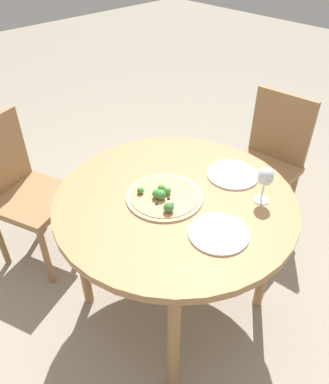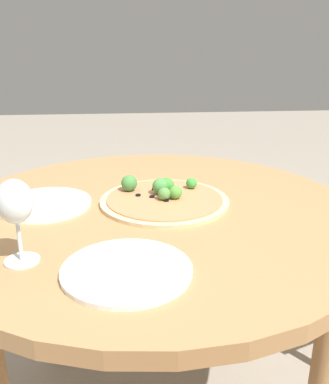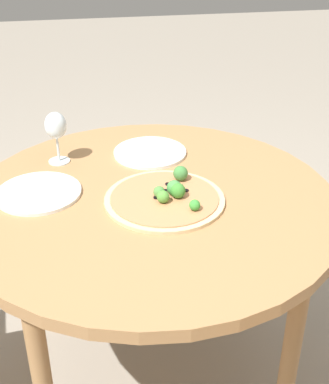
% 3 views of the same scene
% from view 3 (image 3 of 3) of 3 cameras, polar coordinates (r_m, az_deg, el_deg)
% --- Properties ---
extents(ground_plane, '(12.00, 12.00, 0.00)m').
position_cam_3_polar(ground_plane, '(2.00, -1.18, -19.22)').
color(ground_plane, gray).
extents(dining_table, '(1.07, 1.07, 0.74)m').
position_cam_3_polar(dining_table, '(1.56, -1.43, -2.83)').
color(dining_table, '#A87A4C').
rests_on(dining_table, ground_plane).
extents(pizza, '(0.34, 0.34, 0.06)m').
position_cam_3_polar(pizza, '(1.49, 0.22, -0.53)').
color(pizza, '#DBBC89').
rests_on(pizza, dining_table).
extents(wine_glass, '(0.07, 0.07, 0.17)m').
position_cam_3_polar(wine_glass, '(1.70, -11.53, 6.78)').
color(wine_glass, silver).
rests_on(wine_glass, dining_table).
extents(plate_near, '(0.24, 0.24, 0.01)m').
position_cam_3_polar(plate_near, '(1.57, -13.29, -0.08)').
color(plate_near, white).
rests_on(plate_near, dining_table).
extents(plate_far, '(0.24, 0.24, 0.01)m').
position_cam_3_polar(plate_far, '(1.76, -1.56, 4.25)').
color(plate_far, white).
rests_on(plate_far, dining_table).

